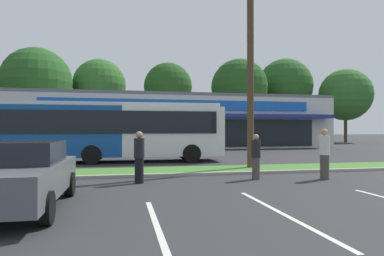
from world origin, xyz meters
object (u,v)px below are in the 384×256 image
car_2 (176,144)px  city_bus (112,130)px  utility_pole (248,40)px  pedestrian_near_bench (256,157)px  car_0 (13,145)px  pedestrian_by_pole (139,157)px  pedestrian_mid (325,154)px  car_1 (21,175)px

car_2 → city_bus: bearing=49.6°
utility_pole → pedestrian_near_bench: bearing=-105.4°
city_bus → car_0: bearing=141.8°
pedestrian_by_pole → pedestrian_mid: bearing=-131.2°
pedestrian_by_pole → pedestrian_near_bench: bearing=-126.7°
city_bus → pedestrian_near_bench: city_bus is taller
pedestrian_near_bench → city_bus: bearing=-7.1°
car_0 → pedestrian_near_bench: bearing=132.0°
city_bus → car_1: 11.06m
car_0 → pedestrian_by_pole: (7.73, -13.23, 0.14)m
pedestrian_by_pole → car_0: bearing=-6.8°
car_0 → city_bus: bearing=140.2°
utility_pole → city_bus: 8.78m
pedestrian_by_pole → utility_pole: bearing=-97.7°
car_2 → pedestrian_by_pole: pedestrian_by_pole is taller
utility_pole → pedestrian_mid: bearing=-62.9°
utility_pole → car_2: 11.41m
car_0 → car_1: 17.14m
pedestrian_mid → utility_pole: bearing=-38.3°
utility_pole → pedestrian_mid: (1.66, -3.24, -4.87)m
utility_pole → pedestrian_mid: 6.08m
utility_pole → pedestrian_mid: size_ratio=5.97×
car_2 → utility_pole: bearing=99.3°
city_bus → pedestrian_near_bench: size_ratio=7.61×
city_bus → pedestrian_by_pole: size_ratio=7.14×
city_bus → pedestrian_by_pole: 7.85m
car_1 → pedestrian_by_pole: (2.77, 3.17, 0.10)m
pedestrian_mid → pedestrian_by_pole: bearing=20.5°
car_0 → pedestrian_by_pole: size_ratio=2.59×
car_1 → pedestrian_by_pole: size_ratio=2.63×
pedestrian_by_pole → pedestrian_mid: 6.59m
pedestrian_by_pole → pedestrian_mid: (6.57, -0.47, 0.04)m
pedestrian_by_pole → car_2: bearing=-51.3°
pedestrian_near_bench → pedestrian_mid: size_ratio=0.89×
city_bus → pedestrian_by_pole: (1.13, -7.72, -0.90)m
car_1 → city_bus: bearing=171.4°
utility_pole → pedestrian_near_bench: 5.72m
utility_pole → pedestrian_by_pole: bearing=-150.6°
car_0 → car_1: size_ratio=0.98×
pedestrian_near_bench → pedestrian_by_pole: (-4.15, -0.03, 0.05)m
car_2 → pedestrian_near_bench: pedestrian_near_bench is taller
car_0 → pedestrian_mid: (14.30, -13.70, 0.18)m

